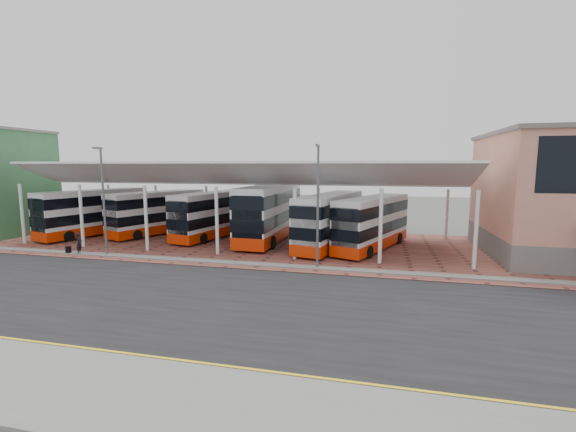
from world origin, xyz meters
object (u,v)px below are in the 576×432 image
bus_0 (94,213)px  bus_2 (215,215)px  bus_1 (158,213)px  bus_5 (372,223)px  bus_3 (270,213)px  pedestrian (79,243)px  bus_4 (330,221)px

bus_0 → bus_2: size_ratio=1.03×
bus_1 → bus_5: bus_5 is taller
bus_0 → bus_5: bearing=14.9°
bus_1 → bus_2: 6.11m
bus_0 → bus_1: (5.71, 1.93, -0.09)m
bus_0 → bus_3: (17.32, 1.51, 0.29)m
pedestrian → bus_4: bearing=-90.0°
bus_2 → bus_5: bus_2 is taller
bus_1 → pedestrian: 9.45m
bus_0 → bus_5: bus_0 is taller
bus_0 → bus_1: size_ratio=1.05×
bus_2 → pedestrian: bus_2 is taller
bus_0 → bus_2: (11.82, 1.70, -0.06)m
bus_1 → bus_0: bearing=-141.0°
bus_2 → bus_3: bus_3 is taller
bus_1 → bus_3: 11.62m
bus_5 → pedestrian: (-21.63, -7.13, -1.25)m
bus_5 → bus_0: bearing=-159.0°
bus_5 → pedestrian: size_ratio=6.25×
bus_1 → bus_2: bearing=18.2°
bus_2 → bus_0: bearing=-159.5°
bus_1 → bus_4: 17.38m
bus_2 → bus_5: size_ratio=1.02×
bus_3 → bus_4: size_ratio=1.11×
bus_0 → bus_1: bus_0 is taller
bus_3 → bus_5: size_ratio=1.17×
bus_0 → bus_3: bearing=20.5°
bus_2 → bus_4: bus_4 is taller
bus_3 → bus_0: bearing=-173.6°
bus_3 → pedestrian: (-12.55, -8.90, -1.63)m
bus_2 → bus_4: size_ratio=0.97×
bus_1 → pedestrian: bearing=-75.4°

